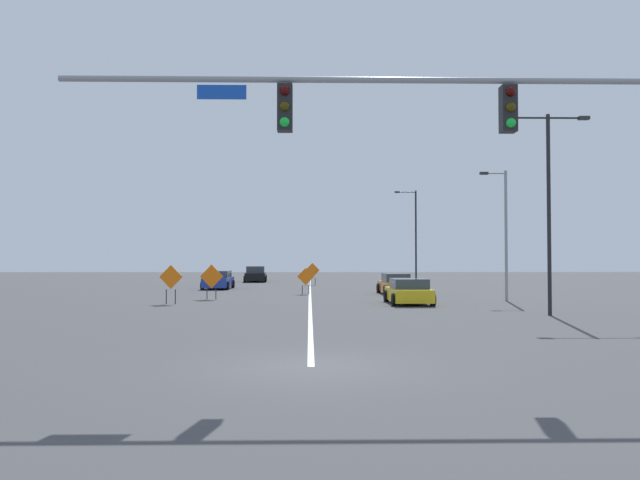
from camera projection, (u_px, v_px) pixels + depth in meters
The scene contains 14 objects.
ground at pixel (311, 367), 13.28m from camera, with size 164.38×164.38×0.00m, color #444447.
road_centre_stripe at pixel (310, 282), 58.91m from camera, with size 0.16×91.32×0.01m.
traffic_signal_assembly at pixel (500, 131), 13.49m from camera, with size 15.17×0.44×6.87m.
street_lamp_mid_left at pixel (504, 229), 33.09m from camera, with size 1.50×0.24×7.19m.
street_lamp_far_right at pixel (549, 196), 25.04m from camera, with size 3.48×0.24×8.40m.
street_lamp_far_left at pixel (414, 232), 54.87m from camera, with size 2.01×0.24×8.50m.
construction_sign_median_far at pixel (312, 271), 51.65m from camera, with size 1.26×0.14×1.90m.
construction_sign_right_shoulder at pixel (212, 278), 34.41m from camera, with size 1.36×0.31×2.00m.
construction_sign_left_shoulder at pixel (306, 278), 39.11m from camera, with size 1.12×0.06×1.71m.
construction_sign_right_lane at pixel (171, 279), 30.99m from camera, with size 1.24×0.22×2.02m.
car_black_mid at pixel (256, 274), 58.41m from camera, with size 2.30×4.35×1.52m.
car_blue_near at pixel (218, 280), 45.51m from camera, with size 2.12×3.91×1.37m.
car_orange_distant at pixel (395, 284), 39.14m from camera, with size 2.08×4.05×1.36m.
car_yellow_passing at pixel (409, 292), 30.99m from camera, with size 2.18×4.04×1.31m.
Camera 1 is at (-0.04, -13.35, 2.44)m, focal length 33.75 mm.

